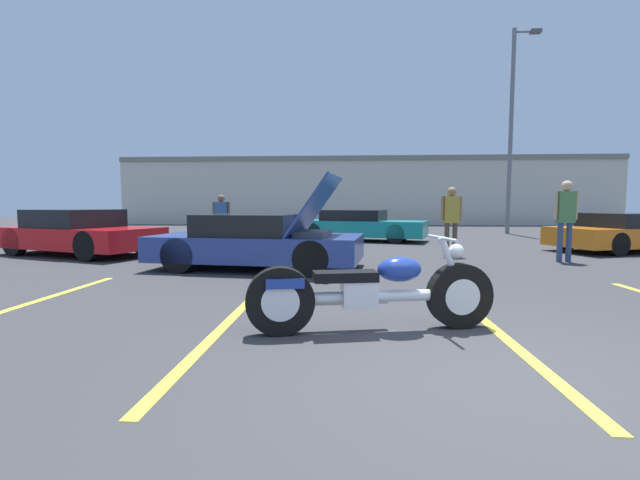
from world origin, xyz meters
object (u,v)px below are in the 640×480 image
spectator_near_motorcycle (451,215)px  spectator_far_lot (221,217)px  spectator_midground (566,213)px  motorcycle (371,292)px  show_car_hood_open (259,241)px  parked_car_left_row (79,233)px  parked_car_right_row (630,233)px  parked_car_mid_row (358,226)px  light_pole (513,124)px

spectator_near_motorcycle → spectator_far_lot: (-6.29, 1.29, -0.10)m
spectator_midground → spectator_near_motorcycle: bearing=158.6°
spectator_midground → spectator_far_lot: bearing=165.6°
motorcycle → show_car_hood_open: size_ratio=0.59×
show_car_hood_open → parked_car_left_row: bearing=165.5°
parked_car_right_row → parked_car_mid_row: bearing=139.7°
show_car_hood_open → parked_car_left_row: show_car_hood_open is taller
light_pole → show_car_hood_open: bearing=-129.5°
light_pole → spectator_far_lot: light_pole is taller
parked_car_mid_row → spectator_midground: size_ratio=2.73×
parked_car_mid_row → spectator_far_lot: 5.28m
motorcycle → light_pole: bearing=54.0°
parked_car_left_row → spectator_midground: (11.97, -0.66, 0.55)m
parked_car_right_row → light_pole: bearing=77.3°
parked_car_left_row → spectator_far_lot: size_ratio=2.90×
parked_car_right_row → spectator_midground: size_ratio=2.58×
show_car_hood_open → spectator_near_motorcycle: 5.04m
motorcycle → parked_car_right_row: bearing=35.1°
light_pole → parked_car_mid_row: 9.16m
spectator_near_motorcycle → spectator_far_lot: bearing=168.4°
light_pole → parked_car_left_row: (-14.33, -9.05, -4.30)m
show_car_hood_open → parked_car_mid_row: 7.30m
spectator_far_lot → motorcycle: bearing=-63.7°
motorcycle → parked_car_left_row: bearing=127.6°
motorcycle → spectator_far_lot: spectator_far_lot is taller
parked_car_mid_row → spectator_far_lot: bearing=-123.4°
spectator_far_lot → light_pole: bearing=34.3°
spectator_far_lot → parked_car_right_row: bearing=0.9°
show_car_hood_open → spectator_midground: (6.79, 1.39, 0.56)m
parked_car_left_row → spectator_near_motorcycle: (9.63, 0.26, 0.47)m
parked_car_mid_row → parked_car_left_row: parked_car_left_row is taller
light_pole → motorcycle: size_ratio=3.47×
light_pole → spectator_midground: (-2.36, -9.71, -3.75)m
light_pole → parked_car_right_row: light_pole is taller
parked_car_mid_row → parked_car_left_row: size_ratio=1.09×
light_pole → parked_car_left_row: size_ratio=1.93×
parked_car_right_row → motorcycle: bearing=-151.2°
light_pole → spectator_near_motorcycle: bearing=-118.1°
motorcycle → show_car_hood_open: show_car_hood_open is taller
parked_car_mid_row → spectator_near_motorcycle: (2.23, -4.64, 0.50)m
spectator_near_motorcycle → spectator_midground: spectator_midground is taller
show_car_hood_open → parked_car_right_row: 10.47m
parked_car_right_row → parked_car_left_row: (-14.94, -1.73, 0.05)m
light_pole → parked_car_right_row: (0.61, -7.32, -4.35)m
parked_car_mid_row → spectator_midground: spectator_midground is taller
motorcycle → parked_car_mid_row: (0.16, 11.23, 0.13)m
spectator_far_lot → show_car_hood_open: bearing=-63.0°
show_car_hood_open → spectator_midground: bearing=18.7°
light_pole → show_car_hood_open: (-9.15, -11.11, -4.31)m
parked_car_mid_row → parked_car_left_row: 8.88m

